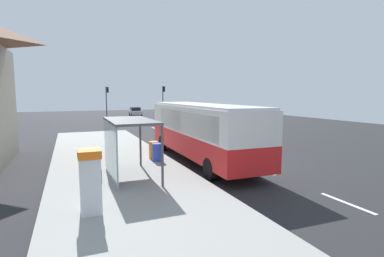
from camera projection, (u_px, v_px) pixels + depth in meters
The scene contains 19 objects.
ground_plane at pixel (166, 134), 28.61m from camera, with size 56.00×92.00×0.04m, color #262628.
sidewalk_platform at pixel (116, 167), 15.15m from camera, with size 6.20×30.00×0.18m, color #999993.
lane_stripe_seg_0 at pixel (347, 203), 10.33m from camera, with size 0.16×2.20×0.01m, color silver.
lane_stripe_seg_1 at pixel (261, 170), 14.93m from camera, with size 0.16×2.20×0.01m, color silver.
lane_stripe_seg_2 at pixel (216, 152), 19.52m from camera, with size 0.16×2.20×0.01m, color silver.
lane_stripe_seg_3 at pixel (187, 141), 24.11m from camera, with size 0.16×2.20×0.01m, color silver.
lane_stripe_seg_4 at pixel (168, 134), 28.70m from camera, with size 0.16×2.20×0.01m, color silver.
lane_stripe_seg_5 at pixel (155, 128), 33.30m from camera, with size 0.16×2.20×0.01m, color silver.
lane_stripe_seg_6 at pixel (144, 124), 37.89m from camera, with size 0.16×2.20×0.01m, color silver.
lane_stripe_seg_7 at pixel (136, 121), 42.48m from camera, with size 0.16×2.20×0.01m, color silver.
bus at pixel (201, 129), 16.76m from camera, with size 2.72×11.06×3.21m.
white_van at pixel (170, 115), 34.35m from camera, with size 2.19×5.27×2.30m.
sedan_near at pixel (135, 111), 52.49m from camera, with size 2.06×4.50×1.52m.
ticket_machine at pixel (90, 181), 8.94m from camera, with size 0.66×0.76×1.94m.
recycling_bin_blue at pixel (157, 152), 16.10m from camera, with size 0.52×0.52×0.95m, color blue.
recycling_bin_orange at pixel (154, 150), 16.74m from camera, with size 0.52×0.52×0.95m, color orange.
traffic_light_near_side at pixel (163, 97), 47.45m from camera, with size 0.49×0.28×5.09m.
traffic_light_far_side at pixel (107, 98), 44.94m from camera, with size 0.49×0.28×4.93m.
bus_shelter at pixel (123, 133), 12.71m from camera, with size 1.80×4.00×2.50m.
Camera 1 is at (-8.50, -13.18, 3.74)m, focal length 28.01 mm.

